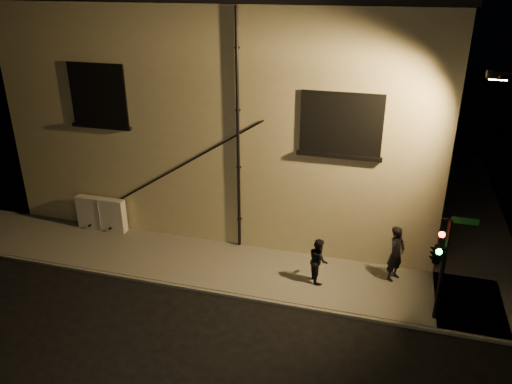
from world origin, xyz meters
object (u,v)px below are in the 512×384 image
(pedestrian_b, at_px, (318,260))
(traffic_signal, at_px, (438,253))
(utility_cabinet, at_px, (101,214))
(pedestrian_a, at_px, (396,253))

(pedestrian_b, relative_size, traffic_signal, 0.46)
(utility_cabinet, bearing_deg, pedestrian_b, -8.20)
(pedestrian_a, xyz_separation_m, traffic_signal, (1.02, -1.88, 1.27))
(utility_cabinet, height_order, pedestrian_b, pedestrian_b)
(traffic_signal, bearing_deg, pedestrian_a, 118.41)
(pedestrian_a, distance_m, pedestrian_b, 2.51)
(pedestrian_b, distance_m, traffic_signal, 3.86)
(utility_cabinet, xyz_separation_m, pedestrian_a, (11.08, -0.48, 0.29))
(utility_cabinet, height_order, traffic_signal, traffic_signal)
(utility_cabinet, xyz_separation_m, traffic_signal, (12.10, -2.36, 1.55))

